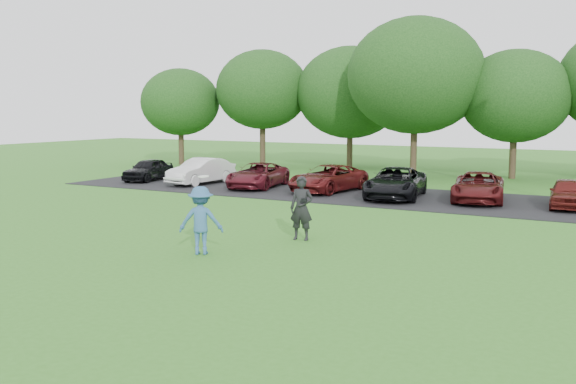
% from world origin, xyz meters
% --- Properties ---
extents(ground, '(100.00, 100.00, 0.00)m').
position_xyz_m(ground, '(0.00, 0.00, 0.00)').
color(ground, '#347220').
rests_on(ground, ground).
extents(parking_lot, '(32.00, 6.50, 0.03)m').
position_xyz_m(parking_lot, '(0.00, 13.00, 0.01)').
color(parking_lot, black).
rests_on(parking_lot, ground).
extents(frisbee_player, '(1.30, 1.10, 2.05)m').
position_xyz_m(frisbee_player, '(-0.84, 0.42, 0.87)').
color(frisbee_player, '#315D8C').
rests_on(frisbee_player, ground).
extents(camera_bystander, '(0.73, 0.54, 1.81)m').
position_xyz_m(camera_bystander, '(0.58, 3.22, 0.91)').
color(camera_bystander, black).
rests_on(camera_bystander, ground).
extents(parked_cars, '(28.44, 5.29, 1.26)m').
position_xyz_m(parked_cars, '(0.24, 12.99, 0.62)').
color(parked_cars, black).
rests_on(parked_cars, parking_lot).
extents(tree_row, '(42.39, 9.85, 8.64)m').
position_xyz_m(tree_row, '(1.51, 22.76, 4.91)').
color(tree_row, '#38281C').
rests_on(tree_row, ground).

